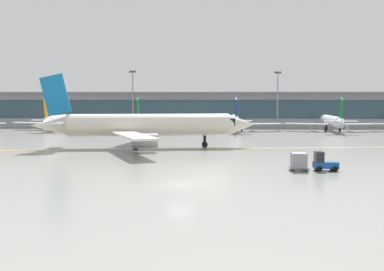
{
  "coord_description": "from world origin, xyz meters",
  "views": [
    {
      "loc": [
        2.65,
        -42.73,
        7.92
      ],
      "look_at": [
        0.32,
        19.57,
        3.0
      ],
      "focal_mm": 44.35,
      "sensor_mm": 36.0,
      "label": 1
    }
  ],
  "objects_px": {
    "baggage_tug": "(324,163)",
    "gate_airplane_4": "(332,121)",
    "gate_airplane_1": "(59,120)",
    "apron_light_mast_2": "(278,97)",
    "gate_airplane_3": "(235,121)",
    "cargo_dolly_lead": "(299,161)",
    "gate_airplane_2": "(145,121)",
    "apron_light_mast_1": "(133,97)",
    "taxiing_regional_jet": "(146,126)"
  },
  "relations": [
    {
      "from": "baggage_tug",
      "to": "gate_airplane_4",
      "type": "bearing_deg",
      "value": 73.71
    },
    {
      "from": "gate_airplane_1",
      "to": "baggage_tug",
      "type": "height_order",
      "value": "gate_airplane_1"
    },
    {
      "from": "baggage_tug",
      "to": "apron_light_mast_2",
      "type": "height_order",
      "value": "apron_light_mast_2"
    },
    {
      "from": "gate_airplane_3",
      "to": "cargo_dolly_lead",
      "type": "bearing_deg",
      "value": -175.32
    },
    {
      "from": "gate_airplane_2",
      "to": "baggage_tug",
      "type": "bearing_deg",
      "value": -154.06
    },
    {
      "from": "gate_airplane_3",
      "to": "gate_airplane_4",
      "type": "height_order",
      "value": "same"
    },
    {
      "from": "gate_airplane_4",
      "to": "apron_light_mast_1",
      "type": "height_order",
      "value": "apron_light_mast_1"
    },
    {
      "from": "gate_airplane_3",
      "to": "apron_light_mast_2",
      "type": "bearing_deg",
      "value": -44.84
    },
    {
      "from": "gate_airplane_4",
      "to": "cargo_dolly_lead",
      "type": "relative_size",
      "value": 11.47
    },
    {
      "from": "gate_airplane_1",
      "to": "cargo_dolly_lead",
      "type": "relative_size",
      "value": 11.45
    },
    {
      "from": "gate_airplane_3",
      "to": "gate_airplane_1",
      "type": "bearing_deg",
      "value": 87.77
    },
    {
      "from": "gate_airplane_1",
      "to": "gate_airplane_3",
      "type": "relative_size",
      "value": 1.0
    },
    {
      "from": "gate_airplane_1",
      "to": "gate_airplane_4",
      "type": "relative_size",
      "value": 1.0
    },
    {
      "from": "gate_airplane_2",
      "to": "apron_light_mast_1",
      "type": "xyz_separation_m",
      "value": [
        -5.32,
        14.55,
        5.89
      ]
    },
    {
      "from": "gate_airplane_1",
      "to": "apron_light_mast_2",
      "type": "xyz_separation_m",
      "value": [
        55.52,
        8.72,
        5.7
      ]
    },
    {
      "from": "gate_airplane_2",
      "to": "apron_light_mast_2",
      "type": "bearing_deg",
      "value": -66.59
    },
    {
      "from": "gate_airplane_2",
      "to": "gate_airplane_3",
      "type": "bearing_deg",
      "value": -82.99
    },
    {
      "from": "gate_airplane_4",
      "to": "apron_light_mast_2",
      "type": "relative_size",
      "value": 1.65
    },
    {
      "from": "gate_airplane_2",
      "to": "gate_airplane_4",
      "type": "relative_size",
      "value": 1.0
    },
    {
      "from": "gate_airplane_4",
      "to": "baggage_tug",
      "type": "bearing_deg",
      "value": 168.05
    },
    {
      "from": "gate_airplane_1",
      "to": "cargo_dolly_lead",
      "type": "distance_m",
      "value": 80.64
    },
    {
      "from": "gate_airplane_2",
      "to": "gate_airplane_3",
      "type": "xyz_separation_m",
      "value": [
        21.35,
        2.18,
        0.0
      ]
    },
    {
      "from": "baggage_tug",
      "to": "apron_light_mast_2",
      "type": "bearing_deg",
      "value": 84.57
    },
    {
      "from": "gate_airplane_1",
      "to": "gate_airplane_2",
      "type": "bearing_deg",
      "value": -103.58
    },
    {
      "from": "cargo_dolly_lead",
      "to": "apron_light_mast_2",
      "type": "bearing_deg",
      "value": 82.49
    },
    {
      "from": "gate_airplane_3",
      "to": "gate_airplane_2",
      "type": "bearing_deg",
      "value": 97.07
    },
    {
      "from": "gate_airplane_2",
      "to": "apron_light_mast_1",
      "type": "distance_m",
      "value": 16.57
    },
    {
      "from": "gate_airplane_3",
      "to": "apron_light_mast_1",
      "type": "distance_m",
      "value": 29.98
    },
    {
      "from": "gate_airplane_1",
      "to": "cargo_dolly_lead",
      "type": "height_order",
      "value": "gate_airplane_1"
    },
    {
      "from": "taxiing_regional_jet",
      "to": "baggage_tug",
      "type": "distance_m",
      "value": 32.43
    },
    {
      "from": "taxiing_regional_jet",
      "to": "cargo_dolly_lead",
      "type": "xyz_separation_m",
      "value": [
        19.9,
        -23.16,
        -2.49
      ]
    },
    {
      "from": "gate_airplane_3",
      "to": "baggage_tug",
      "type": "relative_size",
      "value": 9.29
    },
    {
      "from": "baggage_tug",
      "to": "apron_light_mast_1",
      "type": "bearing_deg",
      "value": 112.6
    },
    {
      "from": "apron_light_mast_2",
      "to": "gate_airplane_4",
      "type": "bearing_deg",
      "value": -45.14
    },
    {
      "from": "gate_airplane_2",
      "to": "taxiing_regional_jet",
      "type": "distance_m",
      "value": 37.58
    },
    {
      "from": "gate_airplane_2",
      "to": "cargo_dolly_lead",
      "type": "distance_m",
      "value": 65.38
    },
    {
      "from": "gate_airplane_1",
      "to": "gate_airplane_3",
      "type": "height_order",
      "value": "same"
    },
    {
      "from": "taxiing_regional_jet",
      "to": "apron_light_mast_1",
      "type": "xyz_separation_m",
      "value": [
        -10.51,
        51.75,
        4.78
      ]
    },
    {
      "from": "gate_airplane_3",
      "to": "baggage_tug",
      "type": "bearing_deg",
      "value": -172.84
    },
    {
      "from": "gate_airplane_1",
      "to": "gate_airplane_2",
      "type": "distance_m",
      "value": 22.87
    },
    {
      "from": "apron_light_mast_2",
      "to": "cargo_dolly_lead",
      "type": "bearing_deg",
      "value": -96.23
    },
    {
      "from": "baggage_tug",
      "to": "gate_airplane_1",
      "type": "bearing_deg",
      "value": 126.32
    },
    {
      "from": "apron_light_mast_1",
      "to": "gate_airplane_1",
      "type": "bearing_deg",
      "value": -150.31
    },
    {
      "from": "gate_airplane_3",
      "to": "gate_airplane_4",
      "type": "xyz_separation_m",
      "value": [
        23.2,
        -0.07,
        0.0
      ]
    },
    {
      "from": "apron_light_mast_1",
      "to": "taxiing_regional_jet",
      "type": "bearing_deg",
      "value": -78.52
    },
    {
      "from": "taxiing_regional_jet",
      "to": "cargo_dolly_lead",
      "type": "bearing_deg",
      "value": -56.18
    },
    {
      "from": "gate_airplane_4",
      "to": "gate_airplane_3",
      "type": "bearing_deg",
      "value": 92.91
    },
    {
      "from": "gate_airplane_1",
      "to": "cargo_dolly_lead",
      "type": "bearing_deg",
      "value": -145.33
    },
    {
      "from": "taxiing_regional_jet",
      "to": "apron_light_mast_2",
      "type": "relative_size",
      "value": 2.4
    },
    {
      "from": "apron_light_mast_2",
      "to": "gate_airplane_1",
      "type": "bearing_deg",
      "value": -171.08
    }
  ]
}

